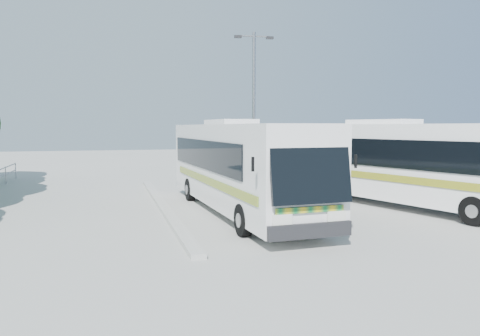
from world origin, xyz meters
name	(u,v)px	position (x,y,z in m)	size (l,w,h in m)	color
ground	(229,212)	(0.00, 0.00, 0.00)	(100.00, 100.00, 0.00)	#A7A7A1
kerb_divider	(162,205)	(-2.30, 2.00, 0.07)	(0.40, 16.00, 0.15)	#B2B2AD
coach_main	(238,164)	(0.36, -0.04, 1.83)	(3.07, 12.16, 3.34)	silver
coach_adjacent	(402,161)	(7.14, -0.55, 1.84)	(5.79, 12.30, 3.36)	white
lamppost	(254,106)	(2.39, 4.44, 4.25)	(1.89, 0.33, 7.71)	gray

